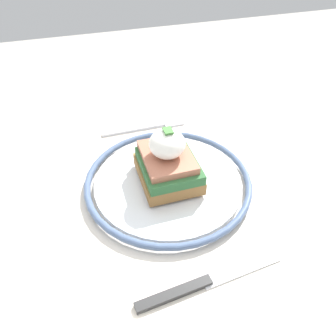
{
  "coord_description": "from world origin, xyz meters",
  "views": [
    {
      "loc": [
        0.31,
        -0.1,
        1.1
      ],
      "look_at": [
        -0.03,
        0.01,
        0.79
      ],
      "focal_mm": 35.0,
      "sensor_mm": 36.0,
      "label": 1
    }
  ],
  "objects_px": {
    "plate": "(168,181)",
    "knife": "(199,284)",
    "fork": "(148,127)",
    "sandwich": "(168,162)"
  },
  "relations": [
    {
      "from": "plate",
      "to": "sandwich",
      "type": "bearing_deg",
      "value": 170.04
    },
    {
      "from": "plate",
      "to": "fork",
      "type": "height_order",
      "value": "plate"
    },
    {
      "from": "fork",
      "to": "knife",
      "type": "xyz_separation_m",
      "value": [
        0.33,
        -0.02,
        0.0
      ]
    },
    {
      "from": "fork",
      "to": "knife",
      "type": "height_order",
      "value": "knife"
    },
    {
      "from": "plate",
      "to": "knife",
      "type": "height_order",
      "value": "plate"
    },
    {
      "from": "plate",
      "to": "knife",
      "type": "bearing_deg",
      "value": -4.77
    },
    {
      "from": "knife",
      "to": "plate",
      "type": "bearing_deg",
      "value": 175.23
    },
    {
      "from": "plate",
      "to": "fork",
      "type": "distance_m",
      "value": 0.16
    },
    {
      "from": "knife",
      "to": "fork",
      "type": "bearing_deg",
      "value": 175.99
    },
    {
      "from": "sandwich",
      "to": "knife",
      "type": "height_order",
      "value": "sandwich"
    }
  ]
}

